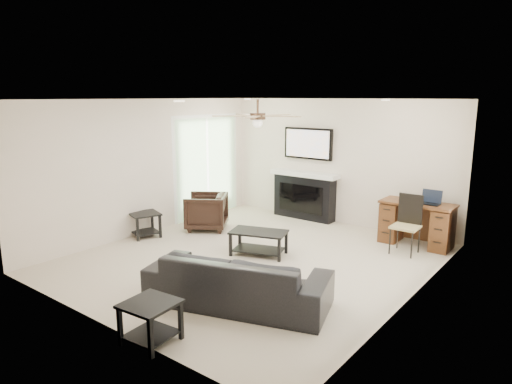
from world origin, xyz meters
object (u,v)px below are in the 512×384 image
desk (416,224)px  fireplace_unit (304,174)px  sofa (238,279)px  coffee_table (259,243)px  armchair (206,212)px

desk → fireplace_unit: bearing=172.7°
sofa → desk: bearing=-122.5°
sofa → fireplace_unit: size_ratio=1.18×
coffee_table → fireplace_unit: fireplace_unit is taller
fireplace_unit → desk: bearing=-7.3°
armchair → coffee_table: 1.79m
fireplace_unit → armchair: bearing=-120.2°
fireplace_unit → sofa: bearing=-69.1°
fireplace_unit → desk: fireplace_unit is taller
sofa → coffee_table: bearing=-78.4°
armchair → desk: size_ratio=0.63×
armchair → coffee_table: size_ratio=0.86×
sofa → coffee_table: size_ratio=2.50×
coffee_table → fireplace_unit: bearing=86.0°
armchair → desk: 3.87m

